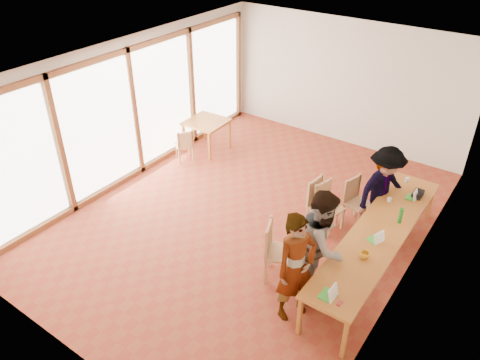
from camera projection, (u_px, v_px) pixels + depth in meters
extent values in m
plane|color=brown|center=(250.00, 216.00, 9.11)|extent=(8.00, 8.00, 0.00)
cube|color=beige|center=(345.00, 83.00, 11.08)|extent=(6.00, 0.10, 3.00)
cube|color=beige|center=(62.00, 278.00, 5.55)|extent=(6.00, 0.10, 3.00)
cube|color=beige|center=(420.00, 204.00, 6.85)|extent=(0.10, 8.00, 3.00)
cube|color=white|center=(134.00, 109.00, 9.77)|extent=(0.10, 8.00, 3.00)
cube|color=white|center=(252.00, 64.00, 7.51)|extent=(6.00, 8.00, 0.04)
cube|color=#B46028|center=(379.00, 233.00, 7.51)|extent=(0.80, 4.00, 0.05)
cube|color=#B46028|center=(300.00, 316.00, 6.53)|extent=(0.06, 0.06, 0.70)
cube|color=#B46028|center=(396.00, 191.00, 9.21)|extent=(0.06, 0.06, 0.70)
cube|color=#B46028|center=(345.00, 339.00, 6.20)|extent=(0.06, 0.06, 0.70)
cube|color=#B46028|center=(431.00, 203.00, 8.88)|extent=(0.06, 0.06, 0.70)
cube|color=#B46028|center=(206.00, 122.00, 11.06)|extent=(0.90, 0.90, 0.05)
cube|color=#B46028|center=(184.00, 138.00, 11.18)|extent=(0.05, 0.05, 0.70)
cube|color=#B46028|center=(205.00, 126.00, 11.72)|extent=(0.05, 0.05, 0.70)
cube|color=#B46028|center=(210.00, 147.00, 10.80)|extent=(0.05, 0.05, 0.70)
cube|color=#B46028|center=(230.00, 134.00, 11.34)|extent=(0.05, 0.05, 0.70)
cube|color=tan|center=(281.00, 253.00, 7.44)|extent=(0.63, 0.63, 0.05)
cube|color=tan|center=(269.00, 238.00, 7.34)|extent=(0.23, 0.46, 0.50)
cube|color=tan|center=(323.00, 206.00, 8.58)|extent=(0.50, 0.50, 0.04)
cube|color=tan|center=(315.00, 190.00, 8.56)|extent=(0.09, 0.46, 0.48)
cube|color=tan|center=(329.00, 209.00, 8.55)|extent=(0.53, 0.53, 0.04)
cube|color=tan|center=(322.00, 193.00, 8.55)|extent=(0.15, 0.43, 0.46)
cube|color=tan|center=(359.00, 204.00, 8.69)|extent=(0.53, 0.53, 0.04)
cube|color=tan|center=(352.00, 188.00, 8.68)|extent=(0.16, 0.43, 0.45)
cube|color=tan|center=(184.00, 145.00, 10.80)|extent=(0.52, 0.52, 0.04)
cube|color=tan|center=(185.00, 140.00, 10.55)|extent=(0.24, 0.33, 0.39)
imported|color=gray|center=(296.00, 268.00, 6.58)|extent=(0.66, 0.77, 1.78)
imported|color=gray|center=(322.00, 244.00, 6.96)|extent=(0.87, 1.02, 1.85)
imported|color=gray|center=(383.00, 190.00, 8.35)|extent=(1.02, 1.26, 1.69)
cube|color=green|center=(327.00, 295.00, 6.31)|extent=(0.18, 0.25, 0.03)
cube|color=white|center=(333.00, 293.00, 6.22)|extent=(0.08, 0.22, 0.20)
cube|color=green|center=(375.00, 239.00, 7.32)|extent=(0.23, 0.26, 0.02)
cube|color=white|center=(379.00, 238.00, 7.22)|extent=(0.13, 0.21, 0.19)
cube|color=green|center=(410.00, 197.00, 8.31)|extent=(0.15, 0.21, 0.02)
cube|color=white|center=(416.00, 195.00, 8.23)|extent=(0.06, 0.20, 0.18)
imported|color=gold|center=(365.00, 255.00, 6.93)|extent=(0.15, 0.15, 0.11)
cylinder|color=#1B7021|center=(401.00, 216.00, 7.62)|extent=(0.07, 0.07, 0.28)
cylinder|color=silver|center=(407.00, 180.00, 8.74)|extent=(0.07, 0.07, 0.09)
cylinder|color=white|center=(389.00, 199.00, 8.22)|extent=(0.08, 0.08, 0.06)
cube|color=#BC2B3D|center=(340.00, 303.00, 6.19)|extent=(0.05, 0.10, 0.01)
cube|color=black|center=(418.00, 194.00, 8.34)|extent=(0.16, 0.26, 0.09)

